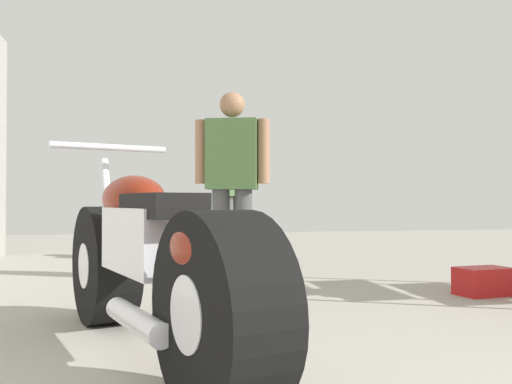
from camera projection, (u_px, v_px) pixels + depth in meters
name	position (u px, v px, depth m)	size (l,w,h in m)	color
ground_plane	(271.00, 301.00, 3.91)	(17.21, 17.21, 0.00)	#9E998E
motorcycle_maroon_cruiser	(150.00, 263.00, 2.48)	(1.00, 2.22, 1.05)	black
mechanic_in_blue	(232.00, 174.00, 4.90)	(0.69, 0.37, 1.72)	#4C4C4C
mechanic_with_helmet	(232.00, 179.00, 6.63)	(0.54, 0.53, 1.67)	#4C4C4C
red_toolbox	(484.00, 281.00, 4.14)	(0.40, 0.25, 0.21)	#B21919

